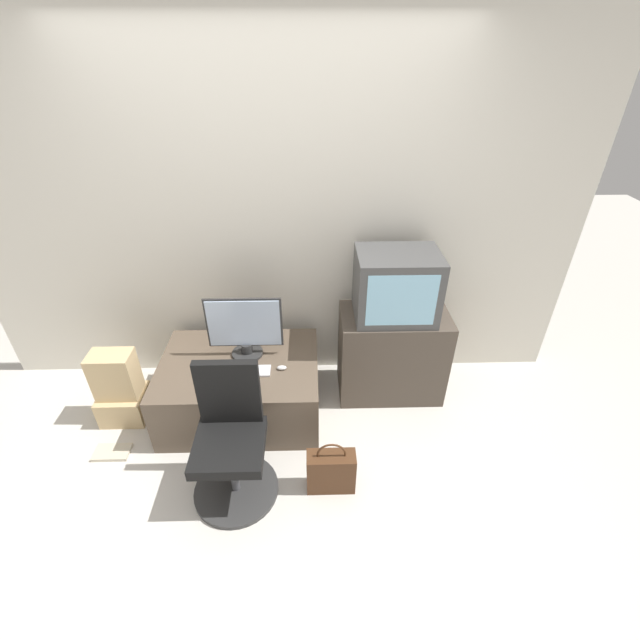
{
  "coord_description": "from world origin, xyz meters",
  "views": [
    {
      "loc": [
        0.25,
        -1.56,
        2.35
      ],
      "look_at": [
        0.31,
        0.95,
        0.7
      ],
      "focal_mm": 24.0,
      "sensor_mm": 36.0,
      "label": 1
    }
  ],
  "objects_px": {
    "cardboard_box_lower": "(125,404)",
    "handbag": "(331,471)",
    "keyboard": "(247,371)",
    "mouse": "(282,368)",
    "crt_tv": "(396,286)",
    "book": "(112,452)",
    "main_monitor": "(245,328)",
    "office_chair": "(231,445)"
  },
  "relations": [
    {
      "from": "cardboard_box_lower",
      "to": "crt_tv",
      "type": "bearing_deg",
      "value": 7.02
    },
    {
      "from": "crt_tv",
      "to": "office_chair",
      "type": "distance_m",
      "value": 1.48
    },
    {
      "from": "keyboard",
      "to": "book",
      "type": "height_order",
      "value": "keyboard"
    },
    {
      "from": "handbag",
      "to": "book",
      "type": "bearing_deg",
      "value": 168.76
    },
    {
      "from": "crt_tv",
      "to": "handbag",
      "type": "relative_size",
      "value": 1.43
    },
    {
      "from": "cardboard_box_lower",
      "to": "handbag",
      "type": "distance_m",
      "value": 1.62
    },
    {
      "from": "office_chair",
      "to": "book",
      "type": "xyz_separation_m",
      "value": [
        -0.88,
        0.26,
        -0.35
      ]
    },
    {
      "from": "main_monitor",
      "to": "cardboard_box_lower",
      "type": "bearing_deg",
      "value": -171.17
    },
    {
      "from": "office_chair",
      "to": "handbag",
      "type": "xyz_separation_m",
      "value": [
        0.59,
        -0.03,
        -0.21
      ]
    },
    {
      "from": "main_monitor",
      "to": "handbag",
      "type": "relative_size",
      "value": 1.34
    },
    {
      "from": "cardboard_box_lower",
      "to": "handbag",
      "type": "bearing_deg",
      "value": -23.59
    },
    {
      "from": "mouse",
      "to": "cardboard_box_lower",
      "type": "xyz_separation_m",
      "value": [
        -1.17,
        0.04,
        -0.35
      ]
    },
    {
      "from": "office_chair",
      "to": "cardboard_box_lower",
      "type": "distance_m",
      "value": 1.12
    },
    {
      "from": "main_monitor",
      "to": "cardboard_box_lower",
      "type": "height_order",
      "value": "main_monitor"
    },
    {
      "from": "keyboard",
      "to": "mouse",
      "type": "distance_m",
      "value": 0.24
    },
    {
      "from": "crt_tv",
      "to": "book",
      "type": "height_order",
      "value": "crt_tv"
    },
    {
      "from": "mouse",
      "to": "office_chair",
      "type": "height_order",
      "value": "office_chair"
    },
    {
      "from": "main_monitor",
      "to": "mouse",
      "type": "distance_m",
      "value": 0.38
    },
    {
      "from": "keyboard",
      "to": "handbag",
      "type": "xyz_separation_m",
      "value": [
        0.55,
        -0.59,
        -0.31
      ]
    },
    {
      "from": "office_chair",
      "to": "handbag",
      "type": "bearing_deg",
      "value": -3.12
    },
    {
      "from": "office_chair",
      "to": "book",
      "type": "distance_m",
      "value": 0.98
    },
    {
      "from": "main_monitor",
      "to": "crt_tv",
      "type": "relative_size",
      "value": 0.94
    },
    {
      "from": "mouse",
      "to": "crt_tv",
      "type": "bearing_deg",
      "value": 19.42
    },
    {
      "from": "keyboard",
      "to": "book",
      "type": "distance_m",
      "value": 1.06
    },
    {
      "from": "main_monitor",
      "to": "mouse",
      "type": "relative_size",
      "value": 7.9
    },
    {
      "from": "mouse",
      "to": "crt_tv",
      "type": "height_order",
      "value": "crt_tv"
    },
    {
      "from": "keyboard",
      "to": "crt_tv",
      "type": "bearing_deg",
      "value": 16.26
    },
    {
      "from": "main_monitor",
      "to": "office_chair",
      "type": "xyz_separation_m",
      "value": [
        -0.02,
        -0.76,
        -0.32
      ]
    },
    {
      "from": "keyboard",
      "to": "office_chair",
      "type": "relative_size",
      "value": 0.37
    },
    {
      "from": "mouse",
      "to": "handbag",
      "type": "distance_m",
      "value": 0.75
    },
    {
      "from": "cardboard_box_lower",
      "to": "keyboard",
      "type": "bearing_deg",
      "value": -3.67
    },
    {
      "from": "cardboard_box_lower",
      "to": "book",
      "type": "bearing_deg",
      "value": -87.85
    },
    {
      "from": "keyboard",
      "to": "crt_tv",
      "type": "distance_m",
      "value": 1.18
    },
    {
      "from": "book",
      "to": "cardboard_box_lower",
      "type": "bearing_deg",
      "value": 92.15
    },
    {
      "from": "mouse",
      "to": "handbag",
      "type": "xyz_separation_m",
      "value": [
        0.31,
        -0.61,
        -0.31
      ]
    },
    {
      "from": "office_chair",
      "to": "handbag",
      "type": "relative_size",
      "value": 2.26
    },
    {
      "from": "mouse",
      "to": "main_monitor",
      "type": "bearing_deg",
      "value": 144.86
    },
    {
      "from": "main_monitor",
      "to": "keyboard",
      "type": "xyz_separation_m",
      "value": [
        0.02,
        -0.2,
        -0.22
      ]
    },
    {
      "from": "book",
      "to": "main_monitor",
      "type": "bearing_deg",
      "value": 28.94
    },
    {
      "from": "office_chair",
      "to": "keyboard",
      "type": "bearing_deg",
      "value": 86.72
    },
    {
      "from": "keyboard",
      "to": "handbag",
      "type": "height_order",
      "value": "keyboard"
    },
    {
      "from": "book",
      "to": "crt_tv",
      "type": "bearing_deg",
      "value": 17.04
    }
  ]
}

